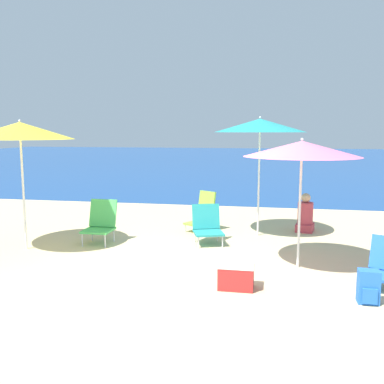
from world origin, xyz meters
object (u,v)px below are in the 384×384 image
(beach_umbrella_pink, at_px, (302,149))
(beach_umbrella_teal, at_px, (260,126))
(beach_chair_teal, at_px, (207,225))
(beach_chair_green, at_px, (101,222))
(cooler_box, at_px, (236,274))
(person_seated_near, at_px, (305,216))
(backpack_blue, at_px, (368,287))
(beach_chair_lime, at_px, (203,214))
(beach_umbrella_yellow, at_px, (20,131))

(beach_umbrella_pink, distance_m, beach_umbrella_teal, 2.04)
(beach_chair_teal, bearing_deg, beach_umbrella_teal, 21.21)
(beach_chair_green, bearing_deg, cooler_box, -35.06)
(beach_umbrella_pink, relative_size, person_seated_near, 2.45)
(backpack_blue, distance_m, cooler_box, 1.60)
(beach_umbrella_teal, distance_m, beach_chair_lime, 2.12)
(beach_chair_lime, distance_m, backpack_blue, 4.19)
(beach_chair_teal, bearing_deg, beach_umbrella_yellow, 178.81)
(beach_umbrella_pink, bearing_deg, person_seated_near, 83.62)
(beach_chair_lime, bearing_deg, beach_chair_green, -110.38)
(beach_umbrella_yellow, height_order, backpack_blue, beach_umbrella_yellow)
(beach_umbrella_pink, bearing_deg, beach_umbrella_teal, 109.26)
(beach_chair_green, distance_m, backpack_blue, 4.69)
(beach_umbrella_yellow, height_order, beach_umbrella_teal, beach_umbrella_teal)
(beach_umbrella_pink, relative_size, cooler_box, 4.16)
(beach_chair_green, xyz_separation_m, beach_chair_lime, (1.68, 1.28, -0.04))
(beach_umbrella_yellow, relative_size, beach_chair_lime, 2.76)
(person_seated_near, bearing_deg, beach_umbrella_teal, -139.20)
(beach_chair_lime, xyz_separation_m, person_seated_near, (2.06, 0.31, -0.03))
(beach_umbrella_pink, distance_m, beach_umbrella_yellow, 4.59)
(beach_chair_lime, bearing_deg, cooler_box, -40.89)
(cooler_box, bearing_deg, person_seated_near, 72.17)
(beach_umbrella_yellow, distance_m, person_seated_near, 5.61)
(beach_umbrella_yellow, xyz_separation_m, cooler_box, (3.74, -1.20, -1.85))
(beach_umbrella_pink, bearing_deg, beach_chair_teal, 143.58)
(person_seated_near, bearing_deg, beach_chair_teal, -133.19)
(beach_umbrella_pink, height_order, beach_chair_teal, beach_umbrella_pink)
(backpack_blue, bearing_deg, beach_umbrella_pink, 121.03)
(beach_chair_lime, height_order, backpack_blue, beach_chair_lime)
(beach_umbrella_teal, height_order, beach_chair_green, beach_umbrella_teal)
(beach_chair_green, bearing_deg, backpack_blue, -25.91)
(cooler_box, bearing_deg, beach_umbrella_pink, 50.99)
(beach_chair_green, distance_m, beach_chair_teal, 1.95)
(backpack_blue, height_order, cooler_box, backpack_blue)
(beach_umbrella_yellow, bearing_deg, beach_chair_green, 30.43)
(beach_umbrella_yellow, distance_m, beach_chair_lime, 3.79)
(beach_umbrella_yellow, distance_m, cooler_box, 4.34)
(beach_umbrella_teal, distance_m, person_seated_near, 2.10)
(beach_umbrella_teal, bearing_deg, person_seated_near, 28.80)
(beach_umbrella_pink, height_order, backpack_blue, beach_umbrella_pink)
(beach_chair_green, xyz_separation_m, cooler_box, (2.63, -1.85, -0.20))
(beach_umbrella_teal, bearing_deg, beach_umbrella_pink, -70.74)
(beach_umbrella_pink, height_order, cooler_box, beach_umbrella_pink)
(beach_umbrella_teal, bearing_deg, beach_chair_teal, -139.70)
(backpack_blue, bearing_deg, beach_chair_green, 154.02)
(beach_umbrella_pink, bearing_deg, beach_umbrella_yellow, 177.91)
(beach_umbrella_yellow, xyz_separation_m, backpack_blue, (5.32, -1.40, -1.84))
(beach_umbrella_yellow, xyz_separation_m, beach_chair_teal, (3.03, 0.98, -1.70))
(beach_umbrella_yellow, distance_m, beach_umbrella_teal, 4.28)
(cooler_box, bearing_deg, beach_chair_lime, 106.85)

